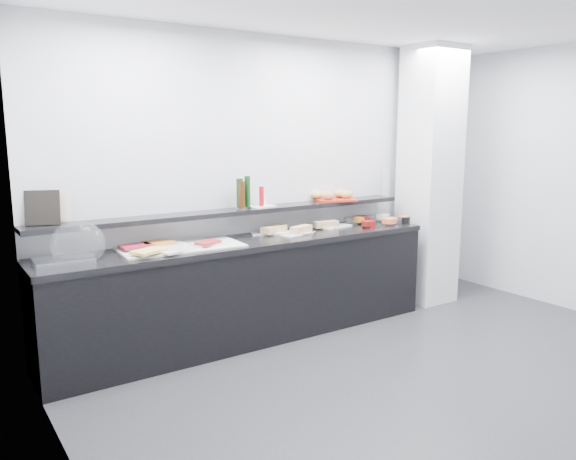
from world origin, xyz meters
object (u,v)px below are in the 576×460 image
cloche_base (63,261)px  condiment_tray (261,206)px  carafe (385,182)px  bread_tray (335,200)px  framed_print (42,208)px  sandwich_plate_mid (297,234)px

cloche_base → condiment_tray: (1.79, 0.20, 0.24)m
cloche_base → carafe: carafe is taller
condiment_tray → bread_tray: (0.84, -0.02, 0.00)m
bread_tray → carafe: (0.71, 0.03, 0.14)m
cloche_base → bread_tray: 2.65m
framed_print → bread_tray: size_ratio=0.68×
cloche_base → carafe: 3.37m
sandwich_plate_mid → bread_tray: bread_tray is taller
sandwich_plate_mid → framed_print: bearing=157.9°
carafe → framed_print: bearing=179.3°
bread_tray → carafe: bearing=18.8°
carafe → cloche_base: bearing=-176.4°
sandwich_plate_mid → condiment_tray: size_ratio=1.32×
condiment_tray → carafe: bearing=-11.0°
cloche_base → framed_print: size_ratio=1.54×
sandwich_plate_mid → carafe: (1.31, 0.25, 0.39)m
carafe → bread_tray: bearing=-177.2°
cloche_base → carafe: size_ratio=1.34×
sandwich_plate_mid → cloche_base: bearing=164.8°
condiment_tray → carafe: (1.55, 0.02, 0.14)m
framed_print → carafe: size_ratio=0.87×
sandwich_plate_mid → carafe: 1.39m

